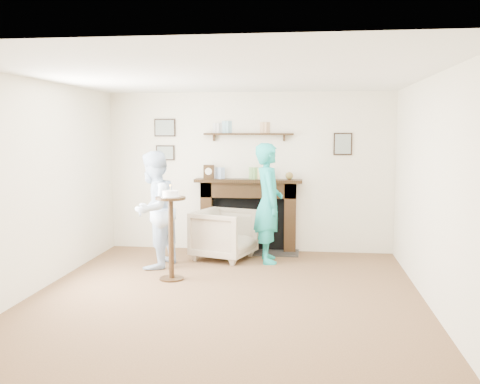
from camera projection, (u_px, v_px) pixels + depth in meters
name	position (u px, v px, depth m)	size (l,w,h in m)	color
ground	(225.00, 298.00, 6.12)	(5.00, 5.00, 0.00)	brown
room_shell	(233.00, 153.00, 6.61)	(4.54, 5.02, 2.52)	white
armchair	(224.00, 259.00, 7.99)	(0.79, 0.81, 0.74)	tan
man	(154.00, 267.00, 7.49)	(0.79, 0.62, 1.63)	silver
woman	(268.00, 261.00, 7.81)	(0.63, 0.41, 1.73)	#1EAC9F
pedestal_table	(171.00, 221.00, 6.79)	(0.38, 0.38, 1.23)	black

